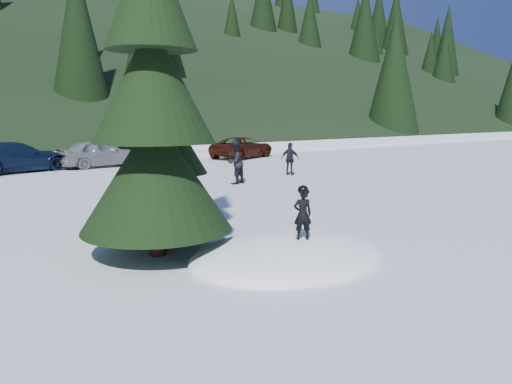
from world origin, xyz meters
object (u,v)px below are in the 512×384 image
spruce_tall (153,99)px  adult_0 (235,162)px  spruce_short (171,151)px  adult_1 (290,159)px  car_3 (15,157)px  car_5 (152,148)px  car_6 (243,147)px  child_skier (303,214)px  car_4 (100,153)px

spruce_tall → adult_0: bearing=49.5°
spruce_short → adult_1: size_ratio=3.45×
car_3 → car_5: 8.56m
spruce_tall → car_5: (8.00, 19.97, -2.57)m
spruce_tall → adult_0: (6.85, 8.01, -2.40)m
car_3 → car_6: (13.55, 0.15, -0.09)m
spruce_short → car_3: bearing=94.3°
child_skier → car_4: bearing=-71.8°
adult_0 → car_4: size_ratio=0.41×
adult_0 → adult_1: adult_0 is taller
car_3 → car_4: car_4 is taller
spruce_tall → car_5: size_ratio=1.89×
adult_0 → adult_1: size_ratio=1.18×
spruce_tall → child_skier: bearing=-43.3°
spruce_tall → spruce_short: size_ratio=1.60×
adult_0 → car_5: adult_0 is taller
car_5 → car_6: car_5 is taller
car_6 → adult_0: bearing=122.3°
spruce_tall → car_4: 18.19m
spruce_tall → adult_1: (10.57, 9.04, -2.54)m
spruce_tall → adult_1: bearing=40.5°
adult_0 → adult_1: 3.86m
car_3 → adult_0: bearing=-159.9°
child_skier → spruce_tall: bearing=-20.0°
adult_1 → car_6: adult_1 is taller
spruce_short → adult_0: size_ratio=2.93×
spruce_tall → car_5: bearing=68.2°
car_4 → car_6: 9.30m
adult_0 → car_3: (-7.06, 9.54, -0.15)m
adult_1 → car_3: adult_1 is taller
adult_0 → car_6: 11.66m
car_5 → car_3: bearing=123.1°
spruce_tall → adult_0: size_ratio=4.69×
child_skier → car_5: size_ratio=0.23×
car_5 → child_skier: bearing=-177.9°
car_3 → car_5: (8.21, 2.42, -0.02)m
car_4 → adult_1: bearing=-148.6°
car_3 → car_6: bearing=-105.8°
spruce_short → car_6: (12.34, 16.30, -1.42)m
car_3 → car_4: (4.25, -0.00, 0.00)m
adult_1 → car_6: size_ratio=0.32×
child_skier → adult_1: size_ratio=0.67×
spruce_short → child_skier: size_ratio=5.16×
spruce_short → car_4: (3.04, 16.15, -1.34)m
child_skier → adult_1: adult_1 is taller
child_skier → car_3: size_ratio=0.20×
car_5 → spruce_short: bearing=176.0°
adult_1 → car_6: (2.77, 8.67, -0.10)m
spruce_short → car_3: size_ratio=1.02×
spruce_short → car_3: (-1.21, 16.15, -1.34)m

